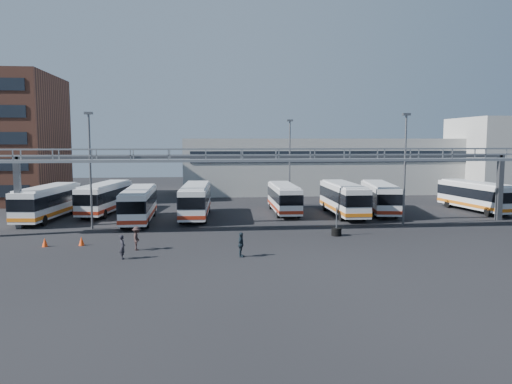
{
  "coord_description": "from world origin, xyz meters",
  "views": [
    {
      "loc": [
        -6.18,
        -36.58,
        7.79
      ],
      "look_at": [
        -1.71,
        6.0,
        3.33
      ],
      "focal_mm": 35.0,
      "sensor_mm": 36.0,
      "label": 1
    }
  ],
  "objects": [
    {
      "name": "bus_3",
      "position": [
        -7.04,
        13.45,
        1.86
      ],
      "size": [
        3.15,
        11.16,
        3.35
      ],
      "rotation": [
        0.0,
        0.0,
        -0.05
      ],
      "color": "silver",
      "rests_on": "ground"
    },
    {
      "name": "bus_9",
      "position": [
        23.41,
        14.74,
        1.8
      ],
      "size": [
        3.85,
        10.92,
        3.25
      ],
      "rotation": [
        0.0,
        0.0,
        0.13
      ],
      "color": "silver",
      "rests_on": "ground"
    },
    {
      "name": "tire_stack",
      "position": [
        4.57,
        2.7,
        0.4
      ],
      "size": [
        0.82,
        0.82,
        2.35
      ],
      "color": "black",
      "rests_on": "ground"
    },
    {
      "name": "light_pole_back",
      "position": [
        4.0,
        22.0,
        5.73
      ],
      "size": [
        0.7,
        0.35,
        10.21
      ],
      "color": "#4C4F54",
      "rests_on": "ground"
    },
    {
      "name": "cone_right",
      "position": [
        -15.27,
        0.98,
        0.34
      ],
      "size": [
        0.56,
        0.56,
        0.67
      ],
      "primitive_type": "cone",
      "rotation": [
        0.0,
        0.0,
        0.44
      ],
      "color": "#F9410D",
      "rests_on": "ground"
    },
    {
      "name": "bus_6",
      "position": [
        8.17,
        13.37,
        1.86
      ],
      "size": [
        2.76,
        11.12,
        3.37
      ],
      "rotation": [
        0.0,
        0.0,
        -0.02
      ],
      "color": "silver",
      "rests_on": "ground"
    },
    {
      "name": "pedestrian_a",
      "position": [
        -11.56,
        -3.65,
        0.8
      ],
      "size": [
        0.55,
        0.67,
        1.6
      ],
      "primitive_type": "imported",
      "rotation": [
        0.0,
        0.0,
        1.89
      ],
      "color": "black",
      "rests_on": "ground"
    },
    {
      "name": "pedestrian_d",
      "position": [
        -3.76,
        -3.89,
        0.83
      ],
      "size": [
        0.66,
        1.05,
        1.66
      ],
      "primitive_type": "imported",
      "rotation": [
        0.0,
        0.0,
        1.29
      ],
      "color": "#1C2832",
      "rests_on": "ground"
    },
    {
      "name": "bus_0",
      "position": [
        -21.41,
        13.64,
        1.83
      ],
      "size": [
        3.87,
        11.14,
        3.32
      ],
      "rotation": [
        0.0,
        0.0,
        -0.13
      ],
      "color": "silver",
      "rests_on": "ground"
    },
    {
      "name": "cone_left",
      "position": [
        -17.85,
        0.83,
        0.33
      ],
      "size": [
        0.55,
        0.55,
        0.66
      ],
      "primitive_type": "cone",
      "rotation": [
        0.0,
        0.0,
        0.42
      ],
      "color": "#F9410D",
      "rests_on": "ground"
    },
    {
      "name": "building_right",
      "position": [
        38.0,
        32.0,
        5.5
      ],
      "size": [
        14.0,
        12.0,
        11.0
      ],
      "primitive_type": "cube",
      "color": "#B2B2AD",
      "rests_on": "ground"
    },
    {
      "name": "pedestrian_c",
      "position": [
        -10.95,
        -1.07,
        0.85
      ],
      "size": [
        0.64,
        1.1,
        1.7
      ],
      "primitive_type": "imported",
      "rotation": [
        0.0,
        0.0,
        1.58
      ],
      "color": "#312220",
      "rests_on": "ground"
    },
    {
      "name": "bus_2",
      "position": [
        -12.36,
        11.34,
        1.8
      ],
      "size": [
        2.6,
        10.76,
        3.26
      ],
      "rotation": [
        0.0,
        0.0,
        0.01
      ],
      "color": "silver",
      "rests_on": "ground"
    },
    {
      "name": "light_pole_mid",
      "position": [
        12.0,
        7.0,
        5.73
      ],
      "size": [
        0.7,
        0.35,
        10.21
      ],
      "color": "#4C4F54",
      "rests_on": "ground"
    },
    {
      "name": "bus_7",
      "position": [
        12.45,
        14.55,
        1.79
      ],
      "size": [
        4.19,
        10.92,
        3.24
      ],
      "rotation": [
        0.0,
        0.0,
        -0.17
      ],
      "color": "silver",
      "rests_on": "ground"
    },
    {
      "name": "bus_1",
      "position": [
        -16.59,
        17.2,
        1.8
      ],
      "size": [
        4.19,
        11.0,
        3.26
      ],
      "rotation": [
        0.0,
        0.0,
        -0.16
      ],
      "color": "silver",
      "rests_on": "ground"
    },
    {
      "name": "warehouse",
      "position": [
        12.0,
        38.0,
        4.0
      ],
      "size": [
        42.0,
        14.0,
        8.0
      ],
      "primitive_type": "cube",
      "color": "#9E9E99",
      "rests_on": "ground"
    },
    {
      "name": "gantry",
      "position": [
        0.0,
        5.87,
        5.51
      ],
      "size": [
        51.4,
        5.15,
        7.1
      ],
      "color": "gray",
      "rests_on": "ground"
    },
    {
      "name": "light_pole_left",
      "position": [
        -16.0,
        8.0,
        5.73
      ],
      "size": [
        0.7,
        0.35,
        10.21
      ],
      "color": "#4C4F54",
      "rests_on": "ground"
    },
    {
      "name": "ground",
      "position": [
        0.0,
        0.0,
        0.0
      ],
      "size": [
        140.0,
        140.0,
        0.0
      ],
      "primitive_type": "plane",
      "color": "black",
      "rests_on": "ground"
    },
    {
      "name": "bus_5",
      "position": [
        2.31,
        15.66,
        1.72
      ],
      "size": [
        2.56,
        10.27,
        3.11
      ],
      "rotation": [
        0.0,
        0.0,
        -0.02
      ],
      "color": "silver",
      "rests_on": "ground"
    }
  ]
}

